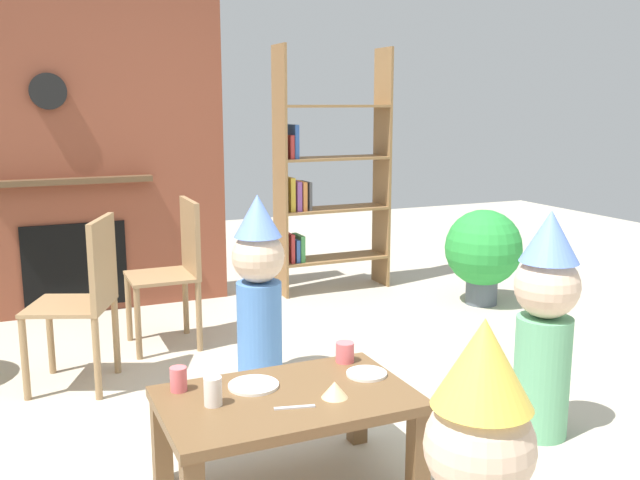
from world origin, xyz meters
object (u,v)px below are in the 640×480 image
object	(u,v)px
paper_plate_rear	(367,374)
dining_chair_middle	(176,264)
potted_plant_tall	(483,250)
child_by_the_chairs	(259,284)
bookshelf	(324,182)
paper_cup_center	(213,391)
paper_plate_front	(254,385)
dining_chair_left	(87,292)
paper_cup_near_left	(179,379)
coffee_table	(287,411)
child_in_pink	(545,319)
paper_cup_near_right	(345,352)
birthday_cake_slice	(335,389)

from	to	relation	value
paper_plate_rear	dining_chair_middle	xyz separation A→B (m)	(-0.37, 1.80, 0.11)
paper_plate_rear	potted_plant_tall	xyz separation A→B (m)	(1.89, 1.78, 0.01)
potted_plant_tall	child_by_the_chairs	bearing A→B (deg)	-160.15
potted_plant_tall	dining_chair_middle	bearing A→B (deg)	179.31
bookshelf	potted_plant_tall	xyz separation A→B (m)	(0.91, -0.84, -0.46)
paper_plate_rear	paper_cup_center	bearing A→B (deg)	-177.28
bookshelf	paper_plate_front	distance (m)	2.97
paper_cup_center	dining_chair_middle	distance (m)	1.86
paper_plate_front	dining_chair_left	xyz separation A→B (m)	(-0.48, 1.26, 0.11)
bookshelf	paper_cup_near_left	distance (m)	3.04
coffee_table	child_by_the_chairs	world-z (taller)	child_by_the_chairs
paper_plate_front	paper_plate_rear	world-z (taller)	same
paper_cup_near_left	dining_chair_middle	size ratio (longest dim) A/B	0.10
paper_plate_front	child_in_pink	xyz separation A→B (m)	(1.30, -0.14, 0.14)
coffee_table	paper_cup_near_right	xyz separation A→B (m)	(0.35, 0.23, 0.11)
potted_plant_tall	paper_plate_front	bearing A→B (deg)	-144.03
potted_plant_tall	child_in_pink	bearing A→B (deg)	-119.61
dining_chair_left	child_in_pink	bearing A→B (deg)	164.71
paper_plate_rear	potted_plant_tall	bearing A→B (deg)	43.18
coffee_table	paper_cup_near_left	distance (m)	0.43
paper_cup_near_left	potted_plant_tall	bearing A→B (deg)	31.79
bookshelf	dining_chair_middle	bearing A→B (deg)	-148.87
dining_chair_middle	child_by_the_chairs	bearing A→B (deg)	110.80
paper_plate_rear	child_in_pink	world-z (taller)	child_in_pink
potted_plant_tall	coffee_table	bearing A→B (deg)	-141.00
coffee_table	dining_chair_left	xyz separation A→B (m)	(-0.57, 1.38, 0.18)
paper_cup_center	coffee_table	bearing A→B (deg)	-4.86
paper_plate_rear	paper_plate_front	bearing A→B (deg)	171.23
dining_chair_middle	potted_plant_tall	distance (m)	2.27
coffee_table	paper_cup_near_right	distance (m)	0.43
paper_cup_near_right	dining_chair_left	bearing A→B (deg)	128.66
paper_cup_center	dining_chair_middle	world-z (taller)	dining_chair_middle
bookshelf	paper_plate_rear	distance (m)	2.84
paper_cup_near_right	paper_plate_rear	distance (m)	0.18
bookshelf	paper_plate_rear	bearing A→B (deg)	-110.56
bookshelf	paper_cup_near_right	world-z (taller)	bookshelf
bookshelf	child_by_the_chairs	xyz separation A→B (m)	(-1.08, -1.56, -0.33)
birthday_cake_slice	dining_chair_left	bearing A→B (deg)	116.32
coffee_table	paper_cup_near_left	xyz separation A→B (m)	(-0.36, 0.20, 0.11)
bookshelf	child_in_pink	bearing A→B (deg)	-92.96
paper_cup_near_left	dining_chair_middle	world-z (taller)	dining_chair_middle
bookshelf	child_by_the_chairs	bearing A→B (deg)	-124.61
dining_chair_middle	potted_plant_tall	world-z (taller)	dining_chair_middle
paper_cup_near_left	paper_plate_front	xyz separation A→B (m)	(0.27, -0.08, -0.04)
paper_cup_near_left	paper_cup_near_right	distance (m)	0.72
paper_cup_near_left	bookshelf	bearing A→B (deg)	55.26
paper_cup_center	paper_plate_front	size ratio (longest dim) A/B	0.54
paper_plate_front	child_by_the_chairs	world-z (taller)	child_by_the_chairs
child_by_the_chairs	paper_plate_rear	bearing A→B (deg)	18.88
coffee_table	dining_chair_middle	world-z (taller)	dining_chair_middle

